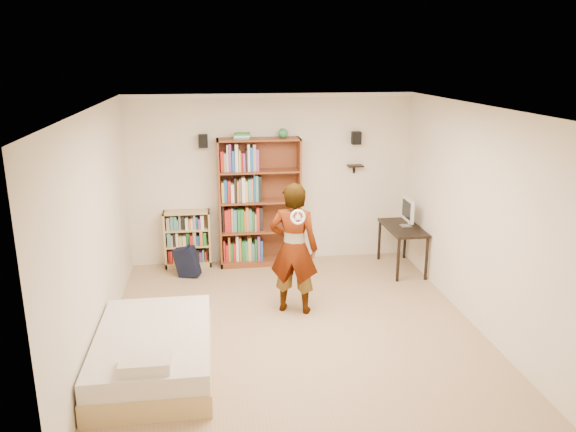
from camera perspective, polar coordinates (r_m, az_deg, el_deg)
name	(u,v)px	position (r m, az deg, el deg)	size (l,w,h in m)	color
ground	(294,328)	(7.09, 0.63, -11.33)	(4.50, 5.00, 0.01)	tan
room_shell	(295,190)	(6.48, 0.68, 2.65)	(4.52, 5.02, 2.71)	white
crown_molding	(295,110)	(6.33, 0.70, 10.68)	(4.50, 5.00, 0.06)	white
speaker_left	(203,141)	(8.72, -8.62, 7.54)	(0.14, 0.12, 0.20)	black
speaker_right	(356,138)	(9.02, 6.95, 7.88)	(0.14, 0.12, 0.20)	black
wall_shelf	(355,166)	(9.10, 6.84, 5.08)	(0.25, 0.16, 0.03)	black
tall_bookshelf	(260,203)	(8.86, -2.90, 1.34)	(1.28, 0.37, 2.03)	brown
low_bookshelf	(188,239)	(9.05, -10.16, -2.30)	(0.73, 0.27, 0.91)	tan
computer_desk	(402,248)	(8.99, 11.49, -3.20)	(0.51, 1.03, 0.70)	black
imac	(407,213)	(8.85, 11.95, 0.35)	(0.09, 0.44, 0.44)	silver
daybed	(154,347)	(6.28, -13.49, -12.81)	(1.21, 1.87, 0.55)	silver
person	(294,248)	(7.22, 0.59, -3.32)	(0.63, 0.42, 1.74)	black
wii_wheel	(298,217)	(6.76, 1.01, -0.12)	(0.19, 0.19, 0.03)	silver
navy_bag	(187,262)	(8.69, -10.22, -4.58)	(0.35, 0.23, 0.48)	black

